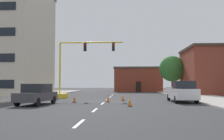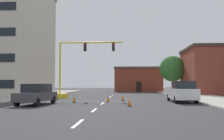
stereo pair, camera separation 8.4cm
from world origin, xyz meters
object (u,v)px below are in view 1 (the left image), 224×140
traffic_signal_gantry (69,80)px  pickup_truck_white (182,92)px  traffic_cone_roadside_a (75,99)px  traffic_cone_roadside_b (123,97)px  traffic_cone_roadside_d (108,98)px  tree_right_far (172,69)px  traffic_cone_roadside_c (130,101)px  sedan_dark_gray_near_left (37,94)px

traffic_signal_gantry → pickup_truck_white: bearing=-24.8°
traffic_signal_gantry → pickup_truck_white: traffic_signal_gantry is taller
pickup_truck_white → traffic_cone_roadside_a: size_ratio=7.81×
traffic_cone_roadside_b → traffic_cone_roadside_d: size_ratio=1.08×
traffic_cone_roadside_b → traffic_cone_roadside_d: 2.47m
traffic_cone_roadside_a → traffic_cone_roadside_b: size_ratio=0.90×
pickup_truck_white → traffic_cone_roadside_d: (-7.02, -0.34, -0.62)m
traffic_cone_roadside_a → traffic_cone_roadside_d: 3.15m
tree_right_far → traffic_cone_roadside_b: tree_right_far is taller
pickup_truck_white → traffic_cone_roadside_c: bearing=-137.2°
sedan_dark_gray_near_left → traffic_cone_roadside_a: bearing=47.7°
pickup_truck_white → traffic_cone_roadside_d: bearing=-177.2°
pickup_truck_white → traffic_cone_roadside_b: (-5.62, 1.70, -0.60)m
traffic_cone_roadside_c → traffic_signal_gantry: bearing=125.0°
traffic_signal_gantry → traffic_cone_roadside_b: 7.92m
traffic_cone_roadside_b → traffic_cone_roadside_c: 6.38m
traffic_cone_roadside_a → traffic_cone_roadside_c: traffic_cone_roadside_c is taller
traffic_cone_roadside_c → traffic_cone_roadside_b: bearing=95.4°
traffic_signal_gantry → sedan_dark_gray_near_left: 9.56m
traffic_cone_roadside_d → sedan_dark_gray_near_left: bearing=-148.6°
sedan_dark_gray_near_left → traffic_cone_roadside_b: 8.96m
sedan_dark_gray_near_left → traffic_signal_gantry: bearing=87.3°
pickup_truck_white → sedan_dark_gray_near_left: 13.23m
sedan_dark_gray_near_left → traffic_cone_roadside_b: sedan_dark_gray_near_left is taller
tree_right_far → traffic_cone_roadside_a: 26.25m
pickup_truck_white → traffic_cone_roadside_d: 7.06m
traffic_cone_roadside_a → traffic_cone_roadside_c: size_ratio=0.91×
pickup_truck_white → traffic_cone_roadside_a: (-10.11, -0.97, -0.64)m
traffic_cone_roadside_a → traffic_cone_roadside_d: bearing=11.5°
pickup_truck_white → traffic_cone_roadside_c: 6.87m
sedan_dark_gray_near_left → traffic_cone_roadside_c: bearing=-6.4°
sedan_dark_gray_near_left → pickup_truck_white: bearing=16.7°
tree_right_far → traffic_cone_roadside_c: size_ratio=8.93×
sedan_dark_gray_near_left → traffic_cone_roadside_a: 3.86m
sedan_dark_gray_near_left → traffic_cone_roadside_c: sedan_dark_gray_near_left is taller
pickup_truck_white → traffic_cone_roadside_c: pickup_truck_white is taller
tree_right_far → traffic_cone_roadside_d: 24.28m
traffic_signal_gantry → sedan_dark_gray_near_left: bearing=-92.7°
traffic_cone_roadside_b → traffic_cone_roadside_c: size_ratio=1.01×
traffic_cone_roadside_b → traffic_cone_roadside_c: bearing=-84.6°
traffic_cone_roadside_b → traffic_cone_roadside_c: (0.61, -6.35, -0.00)m
tree_right_far → traffic_cone_roadside_c: tree_right_far is taller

